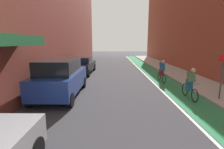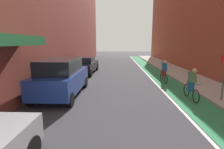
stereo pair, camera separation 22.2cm
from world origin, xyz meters
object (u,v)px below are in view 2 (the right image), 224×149
(cyclist_mid, at_px, (192,83))
(parked_sedan_black, at_px, (85,65))
(cyclist_trailing, at_px, (164,71))
(parked_suv_blue, at_px, (62,77))

(cyclist_mid, bearing_deg, parked_sedan_black, 132.68)
(cyclist_mid, relative_size, cyclist_trailing, 1.01)
(parked_sedan_black, xyz_separation_m, cyclist_trailing, (6.35, -3.44, 0.02))
(parked_suv_blue, height_order, parked_sedan_black, parked_suv_blue)
(parked_suv_blue, bearing_deg, cyclist_mid, -4.00)
(parked_sedan_black, height_order, cyclist_trailing, cyclist_trailing)
(parked_suv_blue, height_order, cyclist_trailing, parked_suv_blue)
(cyclist_mid, height_order, cyclist_trailing, cyclist_mid)
(cyclist_mid, bearing_deg, cyclist_trailing, 94.92)
(cyclist_trailing, bearing_deg, cyclist_mid, -85.08)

